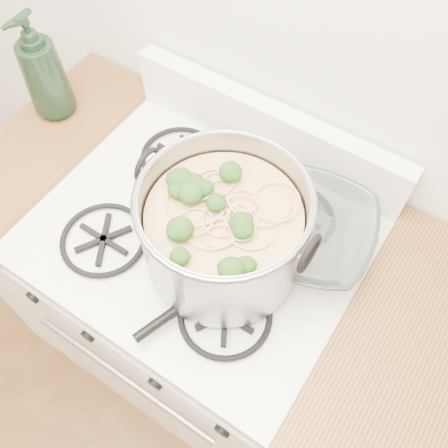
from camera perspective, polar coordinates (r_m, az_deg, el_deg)
gas_range at (r=1.60m, az=-2.14°, el=-9.53°), size 0.76×0.66×0.92m
counter_left at (r=1.78m, az=-15.63°, el=-0.49°), size 0.25×0.65×0.92m
stock_pot at (r=1.03m, az=-0.00°, el=-0.81°), size 0.38×0.35×0.24m
spatula at (r=1.10m, az=1.02°, el=-5.27°), size 0.37×0.39×0.02m
glass_bowl at (r=1.15m, az=9.13°, el=-1.24°), size 0.14×0.14×0.03m
bottle at (r=1.39m, az=-20.14°, el=16.51°), size 0.12×0.12×0.30m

